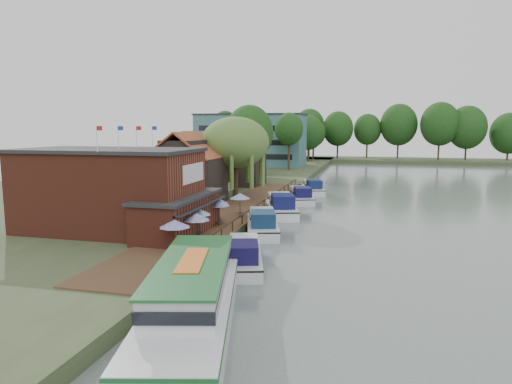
% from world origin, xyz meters
% --- Properties ---
extents(ground, '(260.00, 260.00, 0.00)m').
position_xyz_m(ground, '(0.00, 0.00, 0.00)').
color(ground, '#53605C').
rests_on(ground, ground).
extents(land_bank, '(50.00, 140.00, 1.00)m').
position_xyz_m(land_bank, '(-30.00, 35.00, 0.50)').
color(land_bank, '#384728').
rests_on(land_bank, ground).
extents(quay_deck, '(6.00, 50.00, 0.10)m').
position_xyz_m(quay_deck, '(-8.00, 10.00, 1.05)').
color(quay_deck, '#47301E').
rests_on(quay_deck, land_bank).
extents(quay_rail, '(0.20, 49.00, 1.00)m').
position_xyz_m(quay_rail, '(-5.30, 10.50, 1.50)').
color(quay_rail, black).
rests_on(quay_rail, land_bank).
extents(pub, '(20.00, 11.00, 7.30)m').
position_xyz_m(pub, '(-14.00, -1.00, 4.65)').
color(pub, maroon).
rests_on(pub, land_bank).
extents(hotel_block, '(25.40, 12.40, 12.30)m').
position_xyz_m(hotel_block, '(-22.00, 70.00, 7.15)').
color(hotel_block, '#38666B').
rests_on(hotel_block, land_bank).
extents(cottage_a, '(8.60, 7.60, 8.50)m').
position_xyz_m(cottage_a, '(-15.00, 14.00, 5.25)').
color(cottage_a, black).
rests_on(cottage_a, land_bank).
extents(cottage_b, '(9.60, 8.60, 8.50)m').
position_xyz_m(cottage_b, '(-18.00, 24.00, 5.25)').
color(cottage_b, beige).
rests_on(cottage_b, land_bank).
extents(cottage_c, '(7.60, 7.60, 8.50)m').
position_xyz_m(cottage_c, '(-14.00, 33.00, 5.25)').
color(cottage_c, black).
rests_on(cottage_c, land_bank).
extents(willow, '(8.60, 8.60, 10.43)m').
position_xyz_m(willow, '(-10.50, 19.00, 6.21)').
color(willow, '#476B2D').
rests_on(willow, land_bank).
extents(umbrella_0, '(2.27, 2.27, 2.38)m').
position_xyz_m(umbrella_0, '(-7.31, -6.50, 2.29)').
color(umbrella_0, '#1C209B').
rests_on(umbrella_0, quay_deck).
extents(umbrella_1, '(2.11, 2.11, 2.38)m').
position_xyz_m(umbrella_1, '(-6.73, -3.78, 2.29)').
color(umbrella_1, navy).
rests_on(umbrella_1, quay_deck).
extents(umbrella_2, '(2.05, 2.05, 2.38)m').
position_xyz_m(umbrella_2, '(-7.38, -1.63, 2.29)').
color(umbrella_2, navy).
rests_on(umbrella_2, quay_deck).
extents(umbrella_3, '(2.12, 2.12, 2.38)m').
position_xyz_m(umbrella_3, '(-7.24, 2.94, 2.29)').
color(umbrella_3, navy).
rests_on(umbrella_3, quay_deck).
extents(umbrella_4, '(1.96, 1.96, 2.38)m').
position_xyz_m(umbrella_4, '(-7.64, 4.05, 2.29)').
color(umbrella_4, navy).
rests_on(umbrella_4, quay_deck).
extents(umbrella_5, '(2.13, 2.13, 2.38)m').
position_xyz_m(umbrella_5, '(-6.52, 7.49, 2.29)').
color(umbrella_5, navy).
rests_on(umbrella_5, quay_deck).
extents(cruiser_0, '(5.35, 9.68, 2.21)m').
position_xyz_m(cruiser_0, '(-2.50, -5.31, 1.10)').
color(cruiser_0, silver).
rests_on(cruiser_0, ground).
extents(cruiser_1, '(5.76, 10.44, 2.41)m').
position_xyz_m(cruiser_1, '(-3.73, 5.56, 1.21)').
color(cruiser_1, silver).
rests_on(cruiser_1, ground).
extents(cruiser_2, '(6.47, 11.33, 2.65)m').
position_xyz_m(cruiser_2, '(-3.80, 15.09, 1.32)').
color(cruiser_2, white).
rests_on(cruiser_2, ground).
extents(cruiser_3, '(5.76, 9.85, 2.25)m').
position_xyz_m(cruiser_3, '(-3.00, 24.67, 1.13)').
color(cruiser_3, silver).
rests_on(cruiser_3, ground).
extents(cruiser_4, '(5.53, 9.77, 2.23)m').
position_xyz_m(cruiser_4, '(-2.48, 33.37, 1.12)').
color(cruiser_4, white).
rests_on(cruiser_4, ground).
extents(tour_boat, '(7.82, 15.78, 3.32)m').
position_xyz_m(tour_boat, '(-2.37, -15.55, 1.66)').
color(tour_boat, silver).
rests_on(tour_boat, ground).
extents(swan, '(0.44, 0.44, 0.44)m').
position_xyz_m(swan, '(-4.14, -10.24, 0.22)').
color(swan, white).
rests_on(swan, ground).
extents(bank_tree_0, '(8.61, 8.61, 13.08)m').
position_xyz_m(bank_tree_0, '(-15.23, 43.27, 7.54)').
color(bank_tree_0, '#143811').
rests_on(bank_tree_0, land_bank).
extents(bank_tree_1, '(6.45, 6.45, 11.22)m').
position_xyz_m(bank_tree_1, '(-17.30, 48.66, 6.61)').
color(bank_tree_1, '#143811').
rests_on(bank_tree_1, land_bank).
extents(bank_tree_2, '(6.02, 6.02, 12.19)m').
position_xyz_m(bank_tree_2, '(-10.97, 59.65, 7.10)').
color(bank_tree_2, '#143811').
rests_on(bank_tree_2, land_bank).
extents(bank_tree_3, '(6.67, 6.67, 11.61)m').
position_xyz_m(bank_tree_3, '(-17.38, 78.98, 6.81)').
color(bank_tree_3, '#143811').
rests_on(bank_tree_3, land_bank).
extents(bank_tree_4, '(8.15, 8.15, 12.43)m').
position_xyz_m(bank_tree_4, '(-10.43, 85.65, 7.21)').
color(bank_tree_4, '#143811').
rests_on(bank_tree_4, land_bank).
extents(bank_tree_5, '(6.86, 6.86, 11.47)m').
position_xyz_m(bank_tree_5, '(-10.13, 94.00, 6.73)').
color(bank_tree_5, '#143811').
rests_on(bank_tree_5, land_bank).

